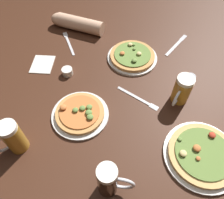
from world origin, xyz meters
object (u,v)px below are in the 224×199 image
object	(u,v)px
beer_mug_dark	(109,181)
beer_mug_pale	(12,138)
ramekin_sauce	(67,72)
napkin_folded	(42,64)
diner_arm	(76,23)
pizza_plate_near	(80,114)
knife_spare	(177,45)
fork_left	(69,43)
fork_spare	(138,98)
beer_mug_amber	(182,90)
pizza_plate_far	(132,56)
pizza_plate_side	(202,154)
ramekin_butter	(190,78)

from	to	relation	value
beer_mug_dark	beer_mug_pale	world-z (taller)	beer_mug_dark
ramekin_sauce	napkin_folded	distance (m)	0.17
beer_mug_pale	diner_arm	xyz separation A→B (m)	(0.16, 0.82, -0.04)
pizza_plate_near	napkin_folded	world-z (taller)	pizza_plate_near
pizza_plate_near	knife_spare	xyz separation A→B (m)	(0.53, 0.51, -0.01)
knife_spare	fork_left	bearing A→B (deg)	178.89
pizza_plate_near	fork_spare	world-z (taller)	pizza_plate_near
beer_mug_amber	pizza_plate_far	bearing A→B (deg)	126.60
pizza_plate_side	ramekin_sauce	distance (m)	0.77
fork_left	knife_spare	bearing A→B (deg)	-1.11
pizza_plate_side	beer_mug_pale	distance (m)	0.77
pizza_plate_far	beer_mug_amber	world-z (taller)	beer_mug_amber
diner_arm	napkin_folded	bearing A→B (deg)	-115.34
beer_mug_pale	fork_left	bearing A→B (deg)	79.50
beer_mug_amber	fork_spare	size ratio (longest dim) A/B	0.74
knife_spare	fork_spare	bearing A→B (deg)	-121.97
pizza_plate_near	beer_mug_pale	xyz separation A→B (m)	(-0.25, -0.16, 0.06)
beer_mug_dark	napkin_folded	size ratio (longest dim) A/B	1.31
ramekin_sauce	ramekin_butter	xyz separation A→B (m)	(0.65, -0.03, -0.00)
pizza_plate_side	beer_mug_dark	distance (m)	0.41
beer_mug_amber	fork_left	world-z (taller)	beer_mug_amber
ramekin_butter	beer_mug_amber	bearing A→B (deg)	-121.96
pizza_plate_far	diner_arm	bearing A→B (deg)	141.90
beer_mug_amber	diner_arm	world-z (taller)	beer_mug_amber
beer_mug_dark	diner_arm	world-z (taller)	beer_mug_dark
ramekin_butter	napkin_folded	bearing A→B (deg)	172.63
beer_mug_amber	napkin_folded	world-z (taller)	beer_mug_amber
napkin_folded	diner_arm	bearing A→B (deg)	64.66
napkin_folded	fork_left	bearing A→B (deg)	56.71
beer_mug_dark	napkin_folded	distance (m)	0.77
pizza_plate_far	knife_spare	distance (m)	0.30
beer_mug_amber	ramekin_butter	xyz separation A→B (m)	(0.08, 0.13, -0.06)
fork_left	knife_spare	xyz separation A→B (m)	(0.65, -0.01, 0.00)
beer_mug_pale	ramekin_butter	bearing A→B (deg)	25.95
fork_left	diner_arm	bearing A→B (deg)	77.08
beer_mug_dark	ramekin_butter	size ratio (longest dim) A/B	3.51
pizza_plate_near	napkin_folded	distance (m)	0.41
ramekin_butter	beer_mug_pale	bearing A→B (deg)	-154.05
knife_spare	diner_arm	world-z (taller)	diner_arm
pizza_plate_far	fork_spare	distance (m)	0.29
beer_mug_pale	pizza_plate_near	bearing A→B (deg)	32.85
pizza_plate_near	ramekin_sauce	xyz separation A→B (m)	(-0.09, 0.27, 0.00)
beer_mug_dark	beer_mug_pale	bearing A→B (deg)	156.88
beer_mug_dark	beer_mug_pale	distance (m)	0.42
ramekin_sauce	ramekin_butter	size ratio (longest dim) A/B	1.10
beer_mug_pale	diner_arm	distance (m)	0.84
beer_mug_dark	beer_mug_amber	xyz separation A→B (m)	(0.33, 0.42, -0.02)
pizza_plate_far	knife_spare	xyz separation A→B (m)	(0.27, 0.12, -0.01)
pizza_plate_near	pizza_plate_far	size ratio (longest dim) A/B	0.95
beer_mug_pale	fork_spare	world-z (taller)	beer_mug_pale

